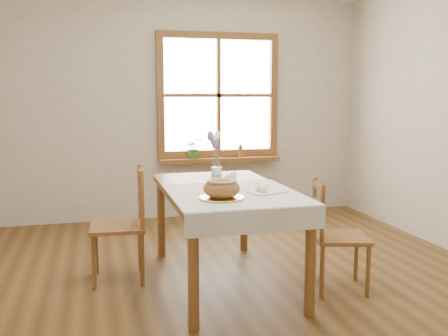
{
  "coord_description": "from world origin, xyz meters",
  "views": [
    {
      "loc": [
        -0.96,
        -3.33,
        1.45
      ],
      "look_at": [
        0.0,
        0.3,
        0.9
      ],
      "focal_mm": 40.0,
      "sensor_mm": 36.0,
      "label": 1
    }
  ],
  "objects_px": {
    "dining_table": "(224,198)",
    "bread_plate": "(222,198)",
    "flower_vase": "(217,174)",
    "chair_right": "(341,236)",
    "chair_left": "(117,225)"
  },
  "relations": [
    {
      "from": "dining_table",
      "to": "bread_plate",
      "type": "distance_m",
      "value": 0.5
    },
    {
      "from": "flower_vase",
      "to": "chair_right",
      "type": "bearing_deg",
      "value": -43.81
    },
    {
      "from": "chair_left",
      "to": "chair_right",
      "type": "xyz_separation_m",
      "value": [
        1.6,
        -0.62,
        -0.03
      ]
    },
    {
      "from": "bread_plate",
      "to": "flower_vase",
      "type": "height_order",
      "value": "flower_vase"
    },
    {
      "from": "chair_left",
      "to": "dining_table",
      "type": "bearing_deg",
      "value": 75.69
    },
    {
      "from": "chair_left",
      "to": "chair_right",
      "type": "height_order",
      "value": "chair_left"
    },
    {
      "from": "chair_right",
      "to": "bread_plate",
      "type": "bearing_deg",
      "value": 110.96
    },
    {
      "from": "dining_table",
      "to": "chair_right",
      "type": "relative_size",
      "value": 1.94
    },
    {
      "from": "chair_left",
      "to": "chair_right",
      "type": "relative_size",
      "value": 1.08
    },
    {
      "from": "chair_left",
      "to": "bread_plate",
      "type": "bearing_deg",
      "value": 45.57
    },
    {
      "from": "chair_left",
      "to": "flower_vase",
      "type": "height_order",
      "value": "chair_left"
    },
    {
      "from": "chair_left",
      "to": "flower_vase",
      "type": "xyz_separation_m",
      "value": [
        0.83,
        0.12,
        0.35
      ]
    },
    {
      "from": "dining_table",
      "to": "bread_plate",
      "type": "bearing_deg",
      "value": -106.59
    },
    {
      "from": "dining_table",
      "to": "chair_left",
      "type": "bearing_deg",
      "value": 162.75
    },
    {
      "from": "chair_right",
      "to": "bread_plate",
      "type": "xyz_separation_m",
      "value": [
        -0.94,
        -0.1,
        0.35
      ]
    }
  ]
}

